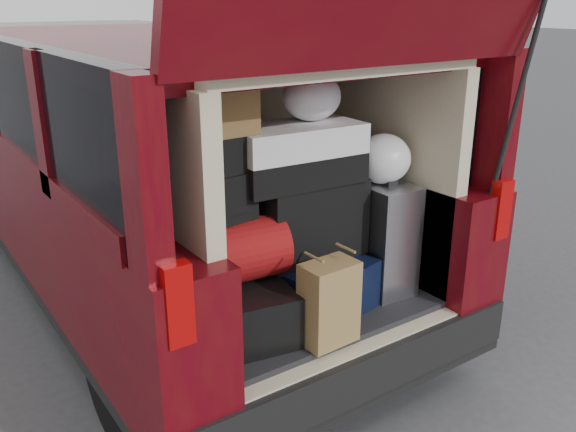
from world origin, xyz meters
name	(u,v)px	position (x,y,z in m)	size (l,w,h in m)	color
ground	(316,412)	(0.00, 0.00, 0.00)	(80.00, 80.00, 0.00)	#373739
minivan	(156,163)	(0.00, 1.86, 0.91)	(1.90, 5.35, 2.77)	black
load_floor	(285,342)	(0.00, 0.28, 0.28)	(1.24, 1.05, 0.55)	black
black_hardshell	(232,305)	(-0.39, 0.14, 0.67)	(0.44, 0.60, 0.24)	black
navy_hardshell	(307,280)	(0.04, 0.15, 0.67)	(0.46, 0.56, 0.25)	black
silver_roller	(379,236)	(0.46, 0.08, 0.84)	(0.24, 0.38, 0.57)	white
kraft_bag	(329,303)	(-0.10, -0.20, 0.74)	(0.24, 0.16, 0.38)	olive
red_duffel	(236,251)	(-0.37, 0.13, 0.93)	(0.44, 0.28, 0.28)	maroon
black_soft_case	(307,217)	(0.07, 0.19, 0.99)	(0.53, 0.32, 0.38)	black
backpack	(222,179)	(-0.40, 0.17, 1.27)	(0.27, 0.16, 0.38)	black
twotone_duffel	(295,154)	(0.00, 0.19, 1.31)	(0.62, 0.32, 0.28)	white
grocery_sack_lower	(229,112)	(-0.36, 0.17, 1.55)	(0.20, 0.17, 0.19)	brown
plastic_bag_center	(312,96)	(0.11, 0.22, 1.56)	(0.28, 0.26, 0.22)	silver
plastic_bag_right	(383,159)	(0.45, 0.08, 1.25)	(0.28, 0.27, 0.25)	silver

